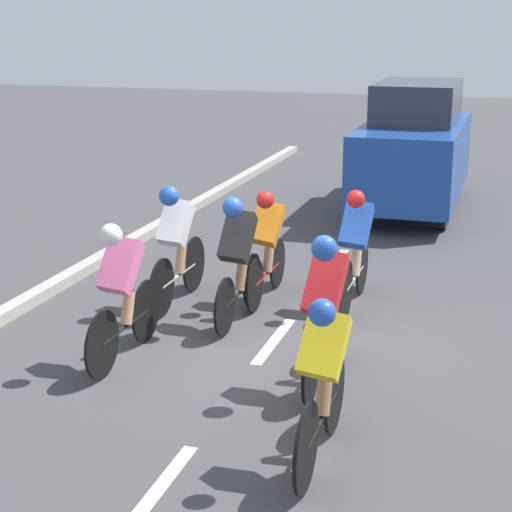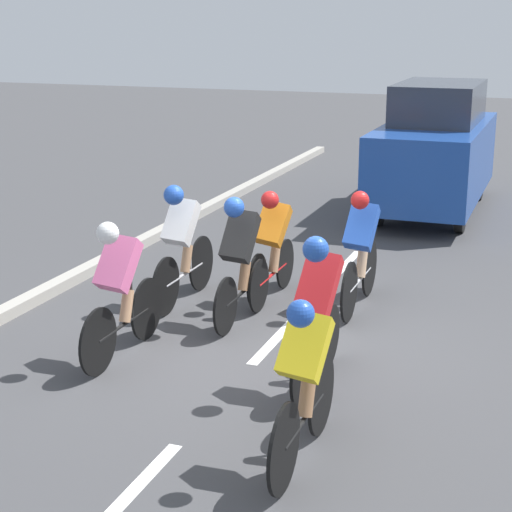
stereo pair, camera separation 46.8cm
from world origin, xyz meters
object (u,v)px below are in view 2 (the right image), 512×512
object	(u,v)px
cyclist_red	(317,305)
cyclist_pink	(120,286)
cyclist_yellow	(304,377)
cyclist_white	(182,240)
cyclist_orange	(273,242)
cyclist_black	(240,255)
support_car	(435,149)
cyclist_blue	(361,247)

from	to	relation	value
cyclist_red	cyclist_pink	world-z (taller)	cyclist_red
cyclist_yellow	cyclist_white	bearing A→B (deg)	-51.77
cyclist_orange	cyclist_pink	distance (m)	2.44
cyclist_white	cyclist_black	xyz separation A→B (m)	(-0.90, 0.36, 0.00)
support_car	cyclist_blue	bearing A→B (deg)	90.22
cyclist_black	cyclist_orange	bearing A→B (deg)	-96.53
cyclist_orange	support_car	bearing A→B (deg)	-100.49
cyclist_orange	cyclist_white	bearing A→B (deg)	25.93
cyclist_yellow	cyclist_red	distance (m)	1.47
cyclist_white	cyclist_red	xyz separation A→B (m)	(-2.23, 1.80, 0.03)
cyclist_yellow	cyclist_pink	size ratio (longest dim) A/B	0.99
cyclist_blue	cyclist_black	size ratio (longest dim) A/B	1.05
support_car	cyclist_black	bearing A→B (deg)	80.02
cyclist_white	cyclist_yellow	size ratio (longest dim) A/B	1.02
cyclist_black	cyclist_pink	size ratio (longest dim) A/B	0.97
cyclist_yellow	cyclist_red	xyz separation A→B (m)	(0.31, -1.43, 0.08)
cyclist_red	cyclist_orange	xyz separation A→B (m)	(1.23, -2.28, -0.08)
cyclist_red	cyclist_blue	world-z (taller)	cyclist_red
cyclist_blue	support_car	bearing A→B (deg)	-89.78
cyclist_yellow	support_car	size ratio (longest dim) A/B	0.39
cyclist_white	cyclist_black	size ratio (longest dim) A/B	1.04
cyclist_blue	support_car	world-z (taller)	support_car
support_car	cyclist_orange	bearing A→B (deg)	79.51
cyclist_black	support_car	xyz separation A→B (m)	(-1.16, -6.60, 0.32)
cyclist_pink	support_car	distance (m)	8.27
cyclist_white	cyclist_orange	xyz separation A→B (m)	(-1.00, -0.49, -0.05)
cyclist_white	support_car	bearing A→B (deg)	-108.30
support_car	cyclist_pink	bearing A→B (deg)	76.56
cyclist_white	cyclist_red	world-z (taller)	cyclist_red
cyclist_pink	cyclist_red	bearing A→B (deg)	179.97
cyclist_yellow	cyclist_pink	bearing A→B (deg)	-30.87
cyclist_orange	cyclist_pink	bearing A→B (deg)	69.44
cyclist_red	cyclist_white	bearing A→B (deg)	-38.82
cyclist_blue	cyclist_black	xyz separation A→B (m)	(1.18, 0.91, 0.03)
cyclist_yellow	cyclist_blue	bearing A→B (deg)	-83.07
cyclist_white	cyclist_blue	distance (m)	2.16
cyclist_yellow	support_car	bearing A→B (deg)	-87.10
support_car	cyclist_red	bearing A→B (deg)	91.20
cyclist_red	cyclist_orange	world-z (taller)	cyclist_red
cyclist_yellow	support_car	world-z (taller)	support_car
cyclist_yellow	cyclist_orange	xyz separation A→B (m)	(1.55, -3.72, 0.01)
cyclist_pink	support_car	bearing A→B (deg)	-103.44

